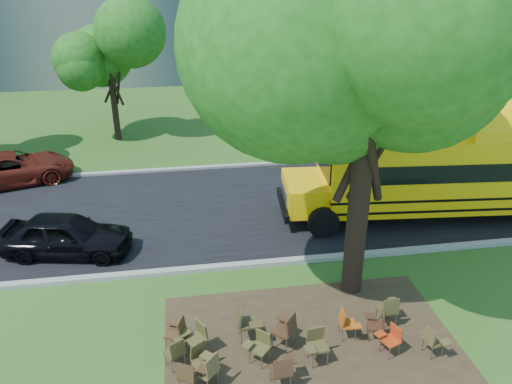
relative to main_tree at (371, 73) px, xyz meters
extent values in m
plane|color=#2A581B|center=(-2.68, -1.42, -6.06)|extent=(160.00, 160.00, 0.00)
cube|color=#382819|center=(-1.68, -1.92, -6.05)|extent=(7.00, 4.50, 0.03)
cube|color=black|center=(-2.68, 5.58, -6.04)|extent=(80.00, 8.00, 0.04)
cube|color=gray|center=(-2.68, 1.58, -5.99)|extent=(80.00, 0.25, 0.14)
cube|color=gray|center=(-2.68, 9.68, -5.99)|extent=(80.00, 0.25, 0.14)
cylinder|color=black|center=(-7.68, 14.58, -4.31)|extent=(0.32, 0.32, 3.50)
sphere|color=#1D5313|center=(-7.68, 14.58, -1.84)|extent=(4.80, 4.80, 4.80)
cylinder|color=black|center=(5.32, 12.58, -3.96)|extent=(0.38, 0.38, 4.20)
sphere|color=#1D5313|center=(5.32, 12.58, -1.02)|extent=(5.60, 5.60, 5.60)
cylinder|color=black|center=(0.00, 0.00, -3.56)|extent=(0.56, 0.56, 5.00)
sphere|color=#1D5313|center=(0.00, 0.00, 0.01)|extent=(7.20, 7.20, 7.20)
cube|color=#FFC108|center=(6.12, 3.79, -4.20)|extent=(11.74, 3.59, 2.57)
cube|color=black|center=(6.43, 3.76, -3.91)|extent=(11.12, 3.58, 0.63)
cube|color=#FFC108|center=(-0.30, 4.33, -5.01)|extent=(1.56, 2.42, 1.00)
cube|color=black|center=(6.12, 3.79, -4.85)|extent=(11.76, 3.62, 0.08)
cube|color=black|center=(6.12, 3.79, -5.24)|extent=(11.76, 3.62, 0.08)
cylinder|color=black|center=(0.04, 2.98, -5.54)|extent=(1.07, 0.40, 1.05)
cylinder|color=black|center=(0.26, 5.60, -5.54)|extent=(1.07, 0.40, 1.05)
cube|color=#453F1E|center=(-4.93, -2.24, -5.64)|extent=(0.53, 0.52, 0.05)
cube|color=#453F1E|center=(-4.85, -2.39, -5.44)|extent=(0.37, 0.27, 0.37)
cube|color=#453F1E|center=(-4.81, -2.01, -5.53)|extent=(0.31, 0.33, 0.03)
cylinder|color=slate|center=(-5.15, -2.19, -5.85)|extent=(0.02, 0.02, 0.42)
cylinder|color=slate|center=(-4.72, -2.30, -5.85)|extent=(0.02, 0.02, 0.42)
cube|color=#432B18|center=(-4.62, -3.01, -5.61)|extent=(0.56, 0.55, 0.05)
cube|color=#432B18|center=(-4.70, -3.17, -5.39)|extent=(0.40, 0.27, 0.40)
cube|color=#432B18|center=(-4.34, -3.00, -5.49)|extent=(0.33, 0.35, 0.03)
cylinder|color=slate|center=(-4.68, -2.78, -5.84)|extent=(0.02, 0.02, 0.45)
cube|color=brown|center=(-4.27, -2.97, -5.58)|extent=(0.61, 0.62, 0.05)
cube|color=brown|center=(-4.13, -3.10, -5.35)|extent=(0.36, 0.38, 0.43)
cube|color=brown|center=(-4.21, -2.68, -5.46)|extent=(0.38, 0.37, 0.03)
cylinder|color=slate|center=(-4.53, -2.98, -5.82)|extent=(0.03, 0.03, 0.48)
cylinder|color=slate|center=(-4.02, -2.96, -5.82)|extent=(0.03, 0.03, 0.48)
cube|color=brown|center=(-3.02, -2.43, -5.64)|extent=(0.55, 0.55, 0.05)
cube|color=brown|center=(-2.91, -2.31, -5.43)|extent=(0.34, 0.32, 0.38)
cube|color=brown|center=(-3.28, -2.38, -5.52)|extent=(0.33, 0.34, 0.03)
cylinder|color=slate|center=(-3.01, -2.66, -5.85)|extent=(0.02, 0.02, 0.43)
cylinder|color=slate|center=(-3.04, -2.21, -5.85)|extent=(0.02, 0.02, 0.43)
cube|color=#402617|center=(-2.69, -3.21, -5.59)|extent=(0.46, 0.44, 0.05)
cube|color=#402617|center=(-2.68, -3.39, -5.36)|extent=(0.42, 0.13, 0.42)
cube|color=#402617|center=(-2.45, -3.04, -5.47)|extent=(0.25, 0.31, 0.03)
cylinder|color=slate|center=(-2.88, -3.04, -5.83)|extent=(0.03, 0.03, 0.47)
cylinder|color=slate|center=(-2.50, -3.37, -5.83)|extent=(0.03, 0.03, 0.47)
cube|color=brown|center=(-1.71, -2.63, -5.60)|extent=(0.47, 0.45, 0.05)
cube|color=brown|center=(-1.73, -2.44, -5.38)|extent=(0.42, 0.14, 0.41)
cube|color=brown|center=(-1.93, -2.79, -5.48)|extent=(0.26, 0.31, 0.03)
cylinder|color=slate|center=(-1.51, -2.78, -5.83)|extent=(0.02, 0.02, 0.46)
cylinder|color=slate|center=(-1.90, -2.47, -5.83)|extent=(0.02, 0.02, 0.46)
cube|color=#B43913|center=(0.03, -2.64, -5.66)|extent=(0.47, 0.48, 0.04)
cube|color=#B43913|center=(0.18, -2.58, -5.47)|extent=(0.21, 0.36, 0.36)
cube|color=#B43913|center=(-0.17, -2.48, -5.55)|extent=(0.30, 0.27, 0.03)
cylinder|color=slate|center=(-0.06, -2.83, -5.86)|extent=(0.02, 0.02, 0.40)
cylinder|color=slate|center=(0.11, -2.44, -5.86)|extent=(0.02, 0.02, 0.40)
cube|color=brown|center=(1.02, -2.81, -5.65)|extent=(0.44, 0.46, 0.05)
cube|color=brown|center=(0.85, -2.84, -5.44)|extent=(0.16, 0.38, 0.37)
cube|color=brown|center=(1.19, -3.00, -5.53)|extent=(0.30, 0.25, 0.03)
cylinder|color=slate|center=(1.14, -2.62, -5.85)|extent=(0.02, 0.02, 0.42)
cylinder|color=slate|center=(0.89, -3.00, -5.85)|extent=(0.02, 0.02, 0.42)
cube|color=#4B2F1A|center=(-4.91, -1.65, -5.61)|extent=(0.53, 0.54, 0.05)
cube|color=#4B2F1A|center=(-4.74, -1.71, -5.39)|extent=(0.23, 0.41, 0.41)
cube|color=#4B2F1A|center=(-4.96, -1.37, -5.49)|extent=(0.34, 0.31, 0.03)
cylinder|color=slate|center=(-5.13, -1.75, -5.83)|extent=(0.02, 0.02, 0.45)
cylinder|color=slate|center=(-4.69, -1.55, -5.83)|extent=(0.02, 0.02, 0.45)
cube|color=#4F4922|center=(-4.44, -1.94, -5.61)|extent=(0.57, 0.57, 0.05)
cube|color=#4F4922|center=(-4.29, -1.84, -5.39)|extent=(0.30, 0.39, 0.41)
cube|color=#4F4922|center=(-4.69, -1.81, -5.49)|extent=(0.36, 0.34, 0.03)
cylinder|color=slate|center=(-4.50, -2.18, -5.84)|extent=(0.02, 0.02, 0.45)
cylinder|color=slate|center=(-4.39, -1.70, -5.84)|extent=(0.02, 0.02, 0.45)
cube|color=#473E1F|center=(-3.18, -1.59, -5.57)|extent=(0.46, 0.49, 0.05)
cube|color=#473E1F|center=(-3.38, -1.60, -5.33)|extent=(0.13, 0.44, 0.44)
cube|color=#473E1F|center=(-3.01, -1.85, -5.44)|extent=(0.32, 0.26, 0.03)
cylinder|color=slate|center=(-3.00, -1.39, -5.81)|extent=(0.03, 0.03, 0.49)
cylinder|color=slate|center=(-3.36, -1.79, -5.81)|extent=(0.03, 0.03, 0.49)
cube|color=#462C19|center=(-2.38, -2.00, -5.56)|extent=(0.64, 0.65, 0.06)
cube|color=#462C19|center=(-2.23, -2.13, -5.31)|extent=(0.37, 0.41, 0.45)
cube|color=#462C19|center=(-2.33, -1.70, -5.43)|extent=(0.40, 0.39, 0.03)
cylinder|color=slate|center=(-2.65, -2.03, -5.81)|extent=(0.03, 0.03, 0.50)
cylinder|color=slate|center=(-2.11, -1.98, -5.81)|extent=(0.03, 0.03, 0.50)
cube|color=#BC5214|center=(-0.76, -1.92, -5.65)|extent=(0.40, 0.42, 0.05)
cube|color=#BC5214|center=(-0.92, -1.91, -5.44)|extent=(0.12, 0.37, 0.37)
cube|color=#BC5214|center=(-0.64, -2.15, -5.54)|extent=(0.27, 0.22, 0.03)
cylinder|color=slate|center=(-0.59, -1.77, -5.85)|extent=(0.02, 0.02, 0.41)
cylinder|color=slate|center=(-0.92, -2.06, -5.85)|extent=(0.02, 0.02, 0.41)
cube|color=#443F1D|center=(0.35, -1.62, -5.59)|extent=(0.47, 0.45, 0.05)
cube|color=#443F1D|center=(0.37, -1.81, -5.36)|extent=(0.42, 0.13, 0.42)
cube|color=#443F1D|center=(0.59, -1.46, -5.47)|extent=(0.25, 0.31, 0.03)
cylinder|color=slate|center=(0.16, -1.46, -5.83)|extent=(0.03, 0.03, 0.47)
cylinder|color=slate|center=(0.54, -1.79, -5.83)|extent=(0.03, 0.03, 0.47)
cube|color=#4F4622|center=(-4.32, -2.61, -5.63)|extent=(0.55, 0.54, 0.05)
cube|color=#4F4622|center=(-4.42, -2.47, -5.43)|extent=(0.36, 0.30, 0.38)
cube|color=#4F4622|center=(-4.42, -2.85, -5.52)|extent=(0.33, 0.34, 0.03)
cylinder|color=slate|center=(-4.09, -2.65, -5.85)|extent=(0.02, 0.02, 0.43)
cylinder|color=slate|center=(-4.54, -2.57, -5.85)|extent=(0.02, 0.02, 0.43)
cube|color=#402616|center=(-0.11, -2.07, -5.65)|extent=(0.46, 0.47, 0.05)
cube|color=#402616|center=(0.04, -2.12, -5.45)|extent=(0.19, 0.38, 0.37)
cube|color=#402616|center=(-0.17, -1.83, -5.54)|extent=(0.30, 0.27, 0.03)
cylinder|color=slate|center=(-0.31, -2.18, -5.86)|extent=(0.02, 0.02, 0.41)
cylinder|color=slate|center=(0.08, -1.97, -5.86)|extent=(0.02, 0.02, 0.41)
imported|color=black|center=(-8.19, 3.21, -5.38)|extent=(4.21, 2.32, 1.36)
imported|color=#55180E|center=(-11.41, 9.38, -5.40)|extent=(5.21, 3.53, 1.32)
camera|label=1|loc=(-4.48, -11.10, 2.32)|focal=35.00mm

